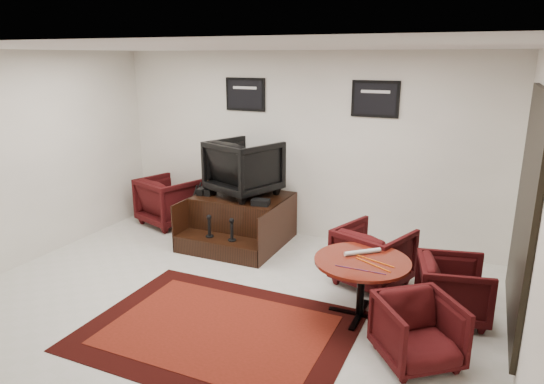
{
  "coord_description": "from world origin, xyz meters",
  "views": [
    {
      "loc": [
        2.55,
        -4.25,
        2.73
      ],
      "look_at": [
        0.25,
        0.9,
        1.13
      ],
      "focal_mm": 32.0,
      "sensor_mm": 36.0,
      "label": 1
    }
  ],
  "objects": [
    {
      "name": "shine_chair",
      "position": [
        -0.7,
        2.01,
        1.16
      ],
      "size": [
        1.13,
        1.1,
        0.92
      ],
      "primitive_type": "imported",
      "rotation": [
        0.0,
        0.0,
        2.78
      ],
      "color": "black",
      "rests_on": "shine_podium"
    },
    {
      "name": "table_clutter",
      "position": [
        1.61,
        0.32,
        0.67
      ],
      "size": [
        0.56,
        0.36,
        0.01
      ],
      "color": "#E25D0C",
      "rests_on": "meeting_table"
    },
    {
      "name": "paper_roll",
      "position": [
        1.47,
        0.57,
        0.69
      ],
      "size": [
        0.35,
        0.31,
        0.05
      ],
      "primitive_type": "cylinder",
      "rotation": [
        0.0,
        1.57,
        0.71
      ],
      "color": "silver",
      "rests_on": "meeting_table"
    },
    {
      "name": "area_rug",
      "position": [
        0.25,
        -0.45,
        0.01
      ],
      "size": [
        2.67,
        2.0,
        0.01
      ],
      "color": "black",
      "rests_on": "ground"
    },
    {
      "name": "shine_podium",
      "position": [
        -0.7,
        1.87,
        0.32
      ],
      "size": [
        1.36,
        1.4,
        0.7
      ],
      "color": "black",
      "rests_on": "ground"
    },
    {
      "name": "ground",
      "position": [
        0.0,
        0.0,
        0.0
      ],
      "size": [
        6.0,
        6.0,
        0.0
      ],
      "primitive_type": "plane",
      "color": "beige",
      "rests_on": "ground"
    },
    {
      "name": "armchair_side",
      "position": [
        -2.15,
        2.1,
        0.44
      ],
      "size": [
        1.06,
        1.03,
        0.87
      ],
      "primitive_type": "imported",
      "rotation": [
        0.0,
        0.0,
        2.81
      ],
      "color": "black",
      "rests_on": "ground"
    },
    {
      "name": "table_chair_corner",
      "position": [
        2.18,
        -0.16,
        0.34
      ],
      "size": [
        0.91,
        0.9,
        0.69
      ],
      "primitive_type": "imported",
      "rotation": [
        0.0,
        0.0,
        0.66
      ],
      "color": "black",
      "rests_on": "ground"
    },
    {
      "name": "table_chair_window",
      "position": [
        2.41,
        0.81,
        0.36
      ],
      "size": [
        0.8,
        0.83,
        0.73
      ],
      "primitive_type": "imported",
      "rotation": [
        0.0,
        0.0,
        1.79
      ],
      "color": "black",
      "rests_on": "ground"
    },
    {
      "name": "shoes_pair",
      "position": [
        -1.23,
        1.79,
        0.75
      ],
      "size": [
        0.26,
        0.3,
        0.1
      ],
      "color": "black",
      "rests_on": "shine_podium"
    },
    {
      "name": "umbrella_black",
      "position": [
        -1.51,
        1.75,
        0.43
      ],
      "size": [
        0.32,
        0.12,
        0.86
      ],
      "primitive_type": null,
      "color": "black",
      "rests_on": "ground"
    },
    {
      "name": "room_shell",
      "position": [
        0.41,
        0.12,
        1.79
      ],
      "size": [
        6.02,
        5.02,
        2.81
      ],
      "color": "white",
      "rests_on": "ground"
    },
    {
      "name": "umbrella_hooked",
      "position": [
        -1.48,
        1.81,
        0.45
      ],
      "size": [
        0.34,
        0.13,
        0.9
      ],
      "primitive_type": null,
      "color": "black",
      "rests_on": "ground"
    },
    {
      "name": "polish_kit",
      "position": [
        -0.24,
        1.61,
        0.74
      ],
      "size": [
        0.26,
        0.2,
        0.08
      ],
      "primitive_type": "cube",
      "rotation": [
        0.0,
        0.0,
        0.15
      ],
      "color": "black",
      "rests_on": "shine_podium"
    },
    {
      "name": "table_chair_back",
      "position": [
        1.45,
        1.26,
        0.4
      ],
      "size": [
        0.99,
        0.96,
        0.81
      ],
      "primitive_type": "imported",
      "rotation": [
        0.0,
        0.0,
        2.78
      ],
      "color": "black",
      "rests_on": "ground"
    },
    {
      "name": "meeting_table",
      "position": [
        1.5,
        0.42,
        0.58
      ],
      "size": [
        1.01,
        1.01,
        0.66
      ],
      "color": "#4B100A",
      "rests_on": "ground"
    }
  ]
}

